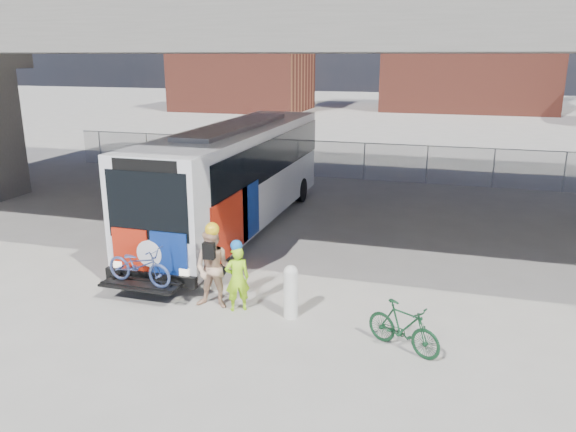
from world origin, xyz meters
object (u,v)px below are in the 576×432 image
at_px(bollard, 291,290).
at_px(bus, 237,169).
at_px(cyclist_hivis, 237,277).
at_px(cyclist_tan, 214,268).
at_px(bike_parked, 403,327).

bearing_deg(bollard, bus, 121.14).
xyz_separation_m(cyclist_hivis, cyclist_tan, (-0.61, -0.00, 0.16)).
distance_m(bus, bike_parked, 9.76).
relative_size(cyclist_hivis, bike_parked, 1.02).
xyz_separation_m(bus, bike_parked, (6.49, -7.13, -1.58)).
bearing_deg(cyclist_hivis, bollard, 148.58).
distance_m(cyclist_hivis, cyclist_tan, 0.63).
xyz_separation_m(bus, cyclist_tan, (1.88, -6.32, -1.09)).
bearing_deg(bollard, cyclist_hivis, 180.00).
height_order(bollard, cyclist_hivis, cyclist_hivis).
bearing_deg(cyclist_tan, bus, 102.10).
height_order(cyclist_tan, bike_parked, cyclist_tan).
height_order(cyclist_hivis, bike_parked, cyclist_hivis).
height_order(bus, cyclist_tan, bus).
height_order(cyclist_hivis, cyclist_tan, cyclist_tan).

